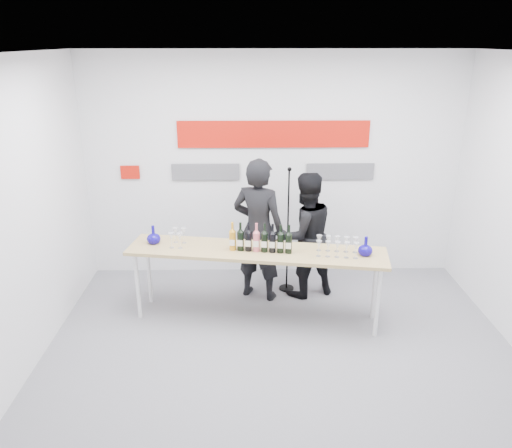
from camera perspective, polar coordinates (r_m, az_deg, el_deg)
name	(u,v)px	position (r m, az deg, el deg)	size (l,w,h in m)	color
ground	(280,351)	(5.47, 2.82, -14.25)	(5.00, 5.00, 0.00)	slate
back_wall	(273,167)	(6.70, 1.96, 6.47)	(5.00, 0.04, 3.00)	silver
signage	(269,145)	(6.60, 1.51, 8.99)	(3.38, 0.02, 0.79)	#BB1308
tasting_table	(256,255)	(5.66, 0.02, -3.57)	(2.98, 1.04, 0.88)	tan
wine_bottles	(260,238)	(5.53, 0.51, -1.56)	(0.71, 0.19, 0.33)	#BF7F19
decanter_left	(153,234)	(5.90, -11.64, -1.18)	(0.16, 0.16, 0.21)	#100780
decanter_right	(366,246)	(5.59, 12.42, -2.46)	(0.16, 0.16, 0.21)	#100780
glasses_left	(178,238)	(5.79, -8.95, -1.58)	(0.19, 0.24, 0.18)	silver
glasses_right	(337,247)	(5.55, 9.27, -2.57)	(0.48, 0.29, 0.18)	silver
presenter_left	(258,230)	(6.13, 0.27, -0.70)	(0.66, 0.43, 1.81)	black
presenter_right	(305,235)	(6.26, 5.57, -1.29)	(0.78, 0.61, 1.61)	black
mic_stand	(287,254)	(6.46, 3.59, -3.43)	(0.19, 0.19, 1.66)	black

